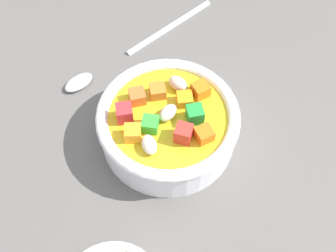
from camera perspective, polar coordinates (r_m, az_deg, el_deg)
ground_plane at (r=52.54cm, az=0.00°, el=-1.99°), size 140.00×140.00×2.00cm
soup_bowl_main at (r=49.22cm, az=-0.01°, el=0.26°), size 15.86×15.86×6.48cm
spoon at (r=59.27cm, az=-4.93°, el=9.79°), size 16.18×20.34×1.03cm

